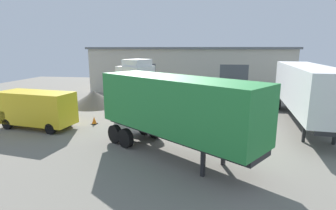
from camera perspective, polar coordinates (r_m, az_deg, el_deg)
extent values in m
plane|color=slate|center=(17.84, 0.30, -5.43)|extent=(60.00, 60.00, 0.00)
cube|color=#B7B2A3|center=(35.79, 4.82, 7.78)|extent=(24.41, 9.57, 5.30)
cube|color=#565B60|center=(35.68, 4.90, 12.23)|extent=(24.91, 10.07, 0.25)
cube|color=#4C5156|center=(32.04, -5.50, 5.71)|extent=(3.20, 0.08, 3.60)
cube|color=#4C5156|center=(31.18, 14.08, 5.22)|extent=(3.20, 0.08, 3.60)
cube|color=silver|center=(23.30, -7.00, 4.29)|extent=(3.21, 3.26, 3.36)
cube|color=silver|center=(22.99, -6.74, 9.10)|extent=(2.39, 2.60, 0.60)
cube|color=black|center=(23.98, -9.20, 6.07)|extent=(0.93, 1.95, 1.21)
cube|color=#232326|center=(21.72, -0.48, -0.38)|extent=(4.38, 3.42, 0.24)
cylinder|color=#B2B2B7|center=(21.29, -3.31, -1.13)|extent=(1.23, 0.96, 0.56)
cylinder|color=black|center=(23.17, -9.77, -0.06)|extent=(1.13, 0.72, 1.10)
cylinder|color=black|center=(24.79, -6.34, 0.85)|extent=(1.13, 0.72, 1.10)
cylinder|color=black|center=(20.56, -0.88, -1.45)|extent=(1.13, 0.72, 1.10)
cylinder|color=black|center=(22.37, 2.25, -0.33)|extent=(1.13, 0.72, 1.10)
cylinder|color=black|center=(20.09, 1.25, -1.78)|extent=(1.13, 0.72, 1.10)
cylinder|color=black|center=(21.94, 4.27, -0.60)|extent=(1.13, 0.72, 1.10)
cube|color=#28843D|center=(12.95, 1.69, 0.12)|extent=(8.86, 7.34, 2.70)
cube|color=#232326|center=(13.34, 1.65, -6.06)|extent=(8.42, 6.73, 0.24)
cube|color=#232326|center=(12.83, 11.98, -10.32)|extent=(0.22, 0.22, 1.11)
cube|color=#232326|center=(11.61, 7.60, -12.63)|extent=(0.22, 0.22, 1.11)
cylinder|color=black|center=(16.14, -2.90, -5.35)|extent=(1.05, 0.87, 1.08)
cylinder|color=black|center=(14.82, -9.21, -7.13)|extent=(1.05, 0.87, 1.08)
cylinder|color=black|center=(16.86, -5.21, -4.62)|extent=(1.05, 0.87, 1.08)
cylinder|color=black|center=(15.60, -11.41, -6.22)|extent=(1.05, 0.87, 1.08)
cube|color=silver|center=(20.99, 27.93, 3.63)|extent=(3.82, 12.67, 2.88)
cube|color=#232326|center=(21.24, 27.51, -0.53)|extent=(3.07, 12.59, 0.24)
cube|color=#232326|center=(17.83, 32.51, -5.56)|extent=(0.18, 0.18, 1.11)
cube|color=#232326|center=(17.40, 27.48, -5.41)|extent=(0.18, 0.18, 1.11)
cylinder|color=black|center=(25.87, 27.69, -0.21)|extent=(0.40, 0.96, 0.93)
cylinder|color=black|center=(25.47, 22.87, 0.06)|extent=(0.40, 0.96, 0.93)
cylinder|color=black|center=(26.83, 27.24, 0.24)|extent=(0.40, 0.96, 0.93)
cylinder|color=black|center=(26.44, 22.59, 0.50)|extent=(0.40, 0.96, 0.93)
cube|color=yellow|center=(20.05, -26.67, -0.50)|extent=(5.41, 2.74, 2.17)
cube|color=yellow|center=(21.78, -30.77, -1.72)|extent=(1.18, 2.11, 0.90)
cube|color=black|center=(21.28, -30.36, 0.98)|extent=(0.33, 1.67, 0.78)
cylinder|color=black|center=(21.01, -31.51, -3.53)|extent=(0.76, 0.40, 0.72)
cylinder|color=black|center=(22.11, -28.24, -2.46)|extent=(0.76, 0.40, 0.72)
cylinder|color=black|center=(18.52, -24.14, -4.71)|extent=(0.76, 0.40, 0.72)
cylinder|color=black|center=(19.76, -20.92, -3.41)|extent=(0.76, 0.40, 0.72)
cone|color=#565147|center=(26.00, -15.76, 1.37)|extent=(4.65, 4.65, 1.43)
cube|color=black|center=(19.92, -15.73, -3.95)|extent=(0.40, 0.40, 0.04)
cone|color=orange|center=(19.85, -15.77, -3.24)|extent=(0.36, 0.36, 0.55)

